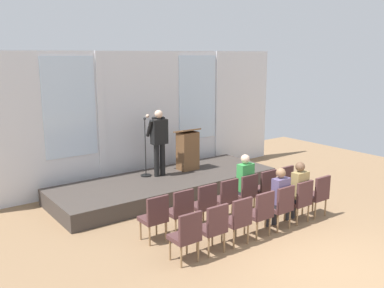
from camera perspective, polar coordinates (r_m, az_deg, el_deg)
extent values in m
plane|color=#846647|center=(7.75, 17.87, -15.77)|extent=(16.38, 16.38, 0.00)
cube|color=silver|center=(11.78, -7.15, 3.55)|extent=(9.88, 0.10, 3.61)
cube|color=silver|center=(10.84, -16.20, 4.76)|extent=(1.34, 0.04, 2.48)
cube|color=silver|center=(11.22, -12.16, 2.94)|extent=(0.20, 0.08, 3.61)
cube|color=silver|center=(12.76, 0.72, 6.29)|extent=(1.34, 0.04, 2.48)
cube|color=silver|center=(13.32, 3.52, 4.62)|extent=(0.20, 0.08, 3.61)
cube|color=#3F3833|center=(11.03, -3.47, -5.57)|extent=(5.92, 2.09, 0.40)
cylinder|color=black|center=(11.00, -4.80, -2.22)|extent=(0.14, 0.14, 0.86)
cylinder|color=black|center=(11.10, -4.01, -2.09)|extent=(0.14, 0.14, 0.86)
cube|color=black|center=(10.89, -4.46, 1.67)|extent=(0.42, 0.22, 0.64)
cube|color=#26663F|center=(10.97, -4.79, 2.15)|extent=(0.06, 0.01, 0.39)
sphere|color=beige|center=(10.82, -4.53, 4.05)|extent=(0.21, 0.21, 0.21)
cylinder|color=black|center=(10.81, -5.78, 2.12)|extent=(0.09, 0.28, 0.45)
cylinder|color=black|center=(11.02, -4.22, 3.45)|extent=(0.15, 0.36, 0.15)
cylinder|color=black|center=(11.10, -4.83, 3.56)|extent=(0.11, 0.34, 0.15)
sphere|color=beige|center=(11.26, -6.03, 3.78)|extent=(0.10, 0.10, 0.10)
cylinder|color=black|center=(11.17, -6.23, -4.23)|extent=(0.28, 0.28, 0.03)
cylinder|color=black|center=(10.99, -6.32, -0.53)|extent=(0.02, 0.02, 1.45)
sphere|color=#262626|center=(10.84, -6.42, 3.42)|extent=(0.07, 0.07, 0.07)
cube|color=brown|center=(11.61, -0.59, -0.93)|extent=(0.52, 0.40, 1.05)
cube|color=brown|center=(11.51, -0.65, 1.83)|extent=(0.60, 0.48, 0.14)
cylinder|color=olive|center=(8.57, -4.84, -10.93)|extent=(0.04, 0.04, 0.40)
cylinder|color=olive|center=(8.40, -6.97, -11.46)|extent=(0.04, 0.04, 0.40)
cylinder|color=olive|center=(8.31, -3.57, -11.69)|extent=(0.04, 0.04, 0.40)
cylinder|color=olive|center=(8.13, -5.75, -12.27)|extent=(0.04, 0.04, 0.40)
cube|color=#4C2D2D|center=(8.26, -5.31, -10.06)|extent=(0.46, 0.44, 0.08)
cube|color=#4C2D2D|center=(8.01, -4.64, -8.69)|extent=(0.46, 0.06, 0.46)
cylinder|color=olive|center=(8.87, -1.52, -10.06)|extent=(0.04, 0.04, 0.40)
cylinder|color=olive|center=(8.68, -3.50, -10.59)|extent=(0.04, 0.04, 0.40)
cylinder|color=olive|center=(8.61, -0.20, -10.76)|extent=(0.04, 0.04, 0.40)
cylinder|color=olive|center=(8.42, -2.21, -11.32)|extent=(0.04, 0.04, 0.40)
cube|color=#4C2D2D|center=(8.56, -1.87, -9.19)|extent=(0.46, 0.44, 0.08)
cube|color=#4C2D2D|center=(8.31, -1.13, -7.85)|extent=(0.46, 0.06, 0.46)
cylinder|color=olive|center=(9.20, 1.55, -9.23)|extent=(0.04, 0.04, 0.40)
cylinder|color=olive|center=(9.00, -0.29, -9.73)|extent=(0.04, 0.04, 0.40)
cylinder|color=olive|center=(8.95, 2.91, -9.86)|extent=(0.04, 0.04, 0.40)
cylinder|color=olive|center=(8.74, 1.05, -10.40)|extent=(0.04, 0.04, 0.40)
cube|color=#4C2D2D|center=(8.88, 1.32, -8.36)|extent=(0.46, 0.44, 0.08)
cube|color=#4C2D2D|center=(8.65, 2.10, -7.04)|extent=(0.46, 0.06, 0.46)
cylinder|color=olive|center=(9.55, 4.38, -8.43)|extent=(0.04, 0.04, 0.40)
cylinder|color=olive|center=(9.33, 2.69, -8.91)|extent=(0.04, 0.04, 0.40)
cylinder|color=olive|center=(9.32, 5.77, -9.00)|extent=(0.04, 0.04, 0.40)
cylinder|color=olive|center=(9.09, 4.06, -9.52)|extent=(0.04, 0.04, 0.40)
cube|color=#4C2D2D|center=(9.24, 4.25, -7.57)|extent=(0.46, 0.44, 0.08)
cube|color=#4C2D2D|center=(9.02, 5.07, -6.28)|extent=(0.46, 0.06, 0.46)
cylinder|color=olive|center=(9.93, 7.00, -7.67)|extent=(0.04, 0.04, 0.40)
cylinder|color=olive|center=(9.70, 5.44, -8.13)|extent=(0.04, 0.04, 0.40)
cylinder|color=olive|center=(9.70, 8.40, -8.20)|extent=(0.04, 0.04, 0.40)
cylinder|color=olive|center=(9.47, 6.83, -8.68)|extent=(0.04, 0.04, 0.40)
cube|color=#4C2D2D|center=(9.62, 6.96, -6.82)|extent=(0.46, 0.44, 0.08)
cube|color=#4C2D2D|center=(9.40, 7.80, -5.56)|extent=(0.46, 0.06, 0.46)
cylinder|color=#2D2D33|center=(9.76, 5.80, -7.88)|extent=(0.10, 0.10, 0.44)
cylinder|color=#2D2D33|center=(9.87, 6.58, -7.66)|extent=(0.10, 0.10, 0.44)
cube|color=#2D2D33|center=(9.64, 6.72, -6.39)|extent=(0.34, 0.36, 0.12)
cube|color=green|center=(9.45, 7.23, -4.47)|extent=(0.36, 0.20, 0.61)
sphere|color=beige|center=(9.36, 7.21, -2.01)|extent=(0.20, 0.20, 0.20)
cylinder|color=olive|center=(10.33, 9.42, -6.96)|extent=(0.04, 0.04, 0.40)
cylinder|color=olive|center=(10.08, 7.98, -7.38)|extent=(0.04, 0.04, 0.40)
cylinder|color=olive|center=(10.11, 10.81, -7.44)|extent=(0.04, 0.04, 0.40)
cylinder|color=olive|center=(9.86, 9.37, -7.89)|extent=(0.04, 0.04, 0.40)
cube|color=#4C2D2D|center=(10.02, 9.44, -6.12)|extent=(0.46, 0.44, 0.08)
cube|color=#4C2D2D|center=(9.81, 10.29, -4.89)|extent=(0.46, 0.06, 0.46)
cylinder|color=olive|center=(10.74, 11.64, -6.28)|extent=(0.04, 0.04, 0.40)
cylinder|color=olive|center=(10.49, 10.31, -6.69)|extent=(0.04, 0.04, 0.40)
cylinder|color=olive|center=(10.53, 13.02, -6.72)|extent=(0.04, 0.04, 0.40)
cylinder|color=olive|center=(10.27, 11.70, -7.15)|extent=(0.04, 0.04, 0.40)
cube|color=#4C2D2D|center=(10.43, 11.73, -5.46)|extent=(0.46, 0.44, 0.08)
cube|color=#4C2D2D|center=(10.24, 12.58, -4.26)|extent=(0.46, 0.06, 0.46)
cylinder|color=olive|center=(7.79, -0.72, -13.37)|extent=(0.04, 0.04, 0.40)
cylinder|color=olive|center=(7.60, -2.99, -14.05)|extent=(0.04, 0.04, 0.40)
cylinder|color=olive|center=(7.54, 0.84, -14.27)|extent=(0.04, 0.04, 0.40)
cylinder|color=olive|center=(7.35, -1.47, -15.01)|extent=(0.04, 0.04, 0.40)
cube|color=#4C2D2D|center=(7.46, -1.09, -12.51)|extent=(0.46, 0.44, 0.08)
cube|color=#4C2D2D|center=(7.21, -0.20, -11.08)|extent=(0.46, 0.06, 0.46)
cylinder|color=olive|center=(8.11, 2.76, -12.28)|extent=(0.04, 0.04, 0.40)
cylinder|color=olive|center=(7.91, 0.69, -12.93)|extent=(0.04, 0.04, 0.40)
cylinder|color=olive|center=(7.88, 4.37, -13.08)|extent=(0.04, 0.04, 0.40)
cylinder|color=olive|center=(7.67, 2.27, -13.79)|extent=(0.04, 0.04, 0.40)
cube|color=#4C2D2D|center=(7.79, 2.54, -11.42)|extent=(0.46, 0.44, 0.08)
cube|color=#4C2D2D|center=(7.55, 3.49, -9.99)|extent=(0.46, 0.06, 0.46)
cylinder|color=olive|center=(8.47, 5.94, -11.23)|extent=(0.04, 0.04, 0.40)
cylinder|color=olive|center=(8.25, 4.05, -11.86)|extent=(0.04, 0.04, 0.40)
cylinder|color=olive|center=(8.25, 7.56, -11.95)|extent=(0.04, 0.04, 0.40)
cylinder|color=olive|center=(8.02, 5.67, -12.63)|extent=(0.04, 0.04, 0.40)
cube|color=#4C2D2D|center=(8.15, 5.84, -10.37)|extent=(0.46, 0.44, 0.08)
cube|color=#4C2D2D|center=(7.92, 6.82, -8.97)|extent=(0.46, 0.06, 0.46)
cylinder|color=olive|center=(8.86, 8.83, -10.25)|extent=(0.04, 0.04, 0.40)
cylinder|color=olive|center=(8.62, 7.11, -10.84)|extent=(0.04, 0.04, 0.40)
cylinder|color=olive|center=(8.64, 10.45, -10.90)|extent=(0.04, 0.04, 0.40)
cylinder|color=olive|center=(8.40, 8.74, -11.53)|extent=(0.04, 0.04, 0.40)
cube|color=#4C2D2D|center=(8.54, 8.84, -9.39)|extent=(0.46, 0.44, 0.08)
cube|color=#4C2D2D|center=(8.32, 9.83, -8.02)|extent=(0.46, 0.06, 0.46)
cylinder|color=olive|center=(9.26, 11.45, -9.33)|extent=(0.04, 0.04, 0.40)
cylinder|color=olive|center=(9.01, 9.89, -9.88)|extent=(0.04, 0.04, 0.40)
cylinder|color=olive|center=(9.06, 13.07, -9.91)|extent=(0.04, 0.04, 0.40)
cylinder|color=olive|center=(8.80, 11.51, -10.50)|extent=(0.04, 0.04, 0.40)
cube|color=#4C2D2D|center=(8.94, 11.55, -8.47)|extent=(0.46, 0.44, 0.08)
cube|color=#4C2D2D|center=(8.74, 12.55, -7.14)|extent=(0.46, 0.06, 0.46)
cylinder|color=#2D2D33|center=(9.07, 10.25, -9.60)|extent=(0.10, 0.10, 0.44)
cylinder|color=#2D2D33|center=(9.20, 11.03, -9.33)|extent=(0.10, 0.10, 0.44)
cube|color=#2D2D33|center=(8.96, 11.28, -8.01)|extent=(0.34, 0.36, 0.12)
cube|color=#594C72|center=(8.79, 11.90, -6.21)|extent=(0.36, 0.20, 0.53)
sphere|color=#8C6647|center=(8.69, 11.91, -3.83)|extent=(0.20, 0.20, 0.20)
cylinder|color=olive|center=(9.69, 13.84, -8.47)|extent=(0.04, 0.04, 0.40)
cylinder|color=olive|center=(9.43, 12.42, -8.98)|extent=(0.04, 0.04, 0.40)
cylinder|color=olive|center=(9.49, 15.43, -8.99)|extent=(0.04, 0.04, 0.40)
cylinder|color=olive|center=(9.22, 14.03, -9.54)|extent=(0.04, 0.04, 0.40)
cube|color=#4C2D2D|center=(9.37, 14.01, -7.62)|extent=(0.46, 0.44, 0.08)
cube|color=#4C2D2D|center=(9.17, 15.01, -6.33)|extent=(0.46, 0.06, 0.46)
cylinder|color=#2D2D33|center=(9.49, 12.74, -8.72)|extent=(0.10, 0.10, 0.44)
cylinder|color=#2D2D33|center=(9.62, 13.45, -8.46)|extent=(0.10, 0.10, 0.44)
cube|color=#2D2D33|center=(9.39, 13.74, -7.18)|extent=(0.34, 0.36, 0.12)
cube|color=#997F4C|center=(9.22, 14.37, -5.36)|extent=(0.36, 0.20, 0.56)
sphere|color=brown|center=(9.12, 14.40, -2.99)|extent=(0.20, 0.20, 0.20)
cylinder|color=olive|center=(10.13, 16.01, -7.67)|extent=(0.04, 0.04, 0.40)
cylinder|color=olive|center=(9.86, 14.72, -8.14)|extent=(0.04, 0.04, 0.40)
cylinder|color=olive|center=(9.94, 17.57, -8.15)|extent=(0.04, 0.04, 0.40)
cylinder|color=olive|center=(9.67, 16.30, -8.65)|extent=(0.04, 0.04, 0.40)
cube|color=#4C2D2D|center=(9.82, 16.24, -6.83)|extent=(0.46, 0.44, 0.08)
cube|color=#4C2D2D|center=(9.63, 17.23, -5.58)|extent=(0.46, 0.06, 0.46)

